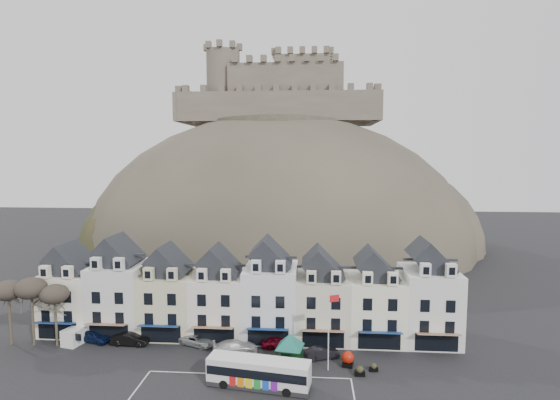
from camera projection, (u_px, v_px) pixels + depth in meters
The scene contains 21 objects.
ground at pixel (221, 400), 42.50m from camera, with size 300.00×300.00×0.00m, color black.
coach_bay_markings at pixel (243, 394), 43.60m from camera, with size 22.00×7.50×0.01m, color silver.
townhouse_terrace at pixel (247, 295), 57.80m from camera, with size 54.40×9.35×11.80m.
castle_hill at pixel (282, 249), 110.81m from camera, with size 100.00×76.00×68.00m.
castle at pixel (281, 92), 113.71m from camera, with size 50.20×22.20×22.00m.
tree_left_far at pixel (8, 291), 54.35m from camera, with size 3.61×3.61×8.24m.
tree_left_mid at pixel (31, 289), 54.10m from camera, with size 3.78×3.78×8.64m.
tree_left_near at pixel (55, 295), 53.94m from camera, with size 3.43×3.43×7.84m.
bus at pixel (259, 371), 44.71m from camera, with size 10.87×4.10×3.00m.
bus_shelter at pixel (290, 341), 49.19m from camera, with size 5.76×5.76×3.71m.
red_buoy at pixel (348, 359), 49.22m from camera, with size 1.39×1.39×1.72m.
flagpole at pixel (329, 326), 47.90m from camera, with size 1.21×0.49×8.79m.
white_van at pixel (80, 333), 55.84m from camera, with size 2.96×4.82×2.05m.
planter_west at pixel (360, 371), 47.10m from camera, with size 1.11×0.76×1.09m.
planter_east at pixel (374, 367), 48.08m from camera, with size 0.97×0.64×0.92m.
car_navy at pixel (94, 336), 55.72m from camera, with size 1.87×4.65×1.58m, color #0B173A.
car_black at pixel (130, 339), 54.77m from camera, with size 1.63×4.67×1.54m, color black.
car_silver at pixel (197, 340), 54.75m from camera, with size 2.11×4.51×1.27m, color #93969A.
car_white at pixel (235, 347), 52.47m from camera, with size 2.18×5.35×1.55m, color #B9B9B9.
car_maroon at pixel (279, 342), 53.98m from camera, with size 1.79×4.45×1.52m, color #550412.
car_charcoal at pixel (322, 353), 51.12m from camera, with size 1.45×4.14×1.37m, color black.
Camera 1 is at (8.72, -39.77, 23.71)m, focal length 28.00 mm.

